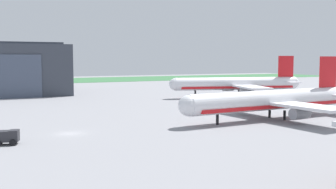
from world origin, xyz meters
name	(u,v)px	position (x,y,z in m)	size (l,w,h in m)	color
ground_plane	(70,134)	(0.00, 0.00, 0.00)	(440.00, 440.00, 0.00)	gray
grass_field_strip	(2,82)	(0.00, 171.50, 0.04)	(440.00, 56.00, 0.08)	#386D41
airliner_near_left	(271,101)	(41.93, -1.87, 3.96)	(44.87, 34.28, 13.32)	silver
airliner_far_right	(237,84)	(63.51, 41.59, 4.45)	(43.62, 37.86, 13.70)	silver
fuel_bowser	(6,136)	(-10.45, -5.03, 1.24)	(3.93, 3.06, 2.18)	#28282D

